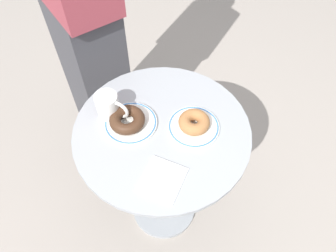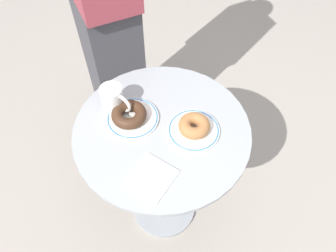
{
  "view_description": "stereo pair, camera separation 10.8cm",
  "coord_description": "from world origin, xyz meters",
  "px_view_note": "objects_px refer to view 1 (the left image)",
  "views": [
    {
      "loc": [
        0.04,
        -0.64,
        1.61
      ],
      "look_at": [
        0.02,
        0.0,
        0.73
      ],
      "focal_mm": 33.69,
      "sensor_mm": 36.0,
      "label": 1
    },
    {
      "loc": [
        0.15,
        -0.62,
        1.61
      ],
      "look_at": [
        0.02,
        0.0,
        0.73
      ],
      "focal_mm": 33.69,
      "sensor_mm": 36.0,
      "label": 2
    }
  ],
  "objects_px": {
    "coffee_mug": "(109,106)",
    "person_figure": "(79,8)",
    "plate_right": "(194,127)",
    "plate_left": "(131,123)",
    "paper_napkin": "(162,179)",
    "cafe_table": "(163,162)",
    "donut_cinnamon": "(194,122)",
    "donut_chocolate": "(127,120)"
  },
  "relations": [
    {
      "from": "donut_cinnamon",
      "to": "person_figure",
      "type": "bearing_deg",
      "value": 135.14
    },
    {
      "from": "donut_chocolate",
      "to": "coffee_mug",
      "type": "distance_m",
      "value": 0.08
    },
    {
      "from": "cafe_table",
      "to": "plate_right",
      "type": "relative_size",
      "value": 4.01
    },
    {
      "from": "plate_right",
      "to": "paper_napkin",
      "type": "xyz_separation_m",
      "value": [
        -0.1,
        -0.2,
        -0.0
      ]
    },
    {
      "from": "donut_cinnamon",
      "to": "plate_left",
      "type": "bearing_deg",
      "value": 177.65
    },
    {
      "from": "paper_napkin",
      "to": "coffee_mug",
      "type": "distance_m",
      "value": 0.32
    },
    {
      "from": "donut_cinnamon",
      "to": "paper_napkin",
      "type": "distance_m",
      "value": 0.23
    },
    {
      "from": "person_figure",
      "to": "donut_chocolate",
      "type": "bearing_deg",
      "value": -63.16
    },
    {
      "from": "cafe_table",
      "to": "person_figure",
      "type": "bearing_deg",
      "value": 126.77
    },
    {
      "from": "coffee_mug",
      "to": "person_figure",
      "type": "relative_size",
      "value": 0.07
    },
    {
      "from": "cafe_table",
      "to": "donut_chocolate",
      "type": "height_order",
      "value": "donut_chocolate"
    },
    {
      "from": "plate_left",
      "to": "coffee_mug",
      "type": "bearing_deg",
      "value": 154.64
    },
    {
      "from": "plate_left",
      "to": "donut_cinnamon",
      "type": "bearing_deg",
      "value": -2.35
    },
    {
      "from": "cafe_table",
      "to": "donut_chocolate",
      "type": "xyz_separation_m",
      "value": [
        -0.12,
        0.01,
        0.26
      ]
    },
    {
      "from": "plate_right",
      "to": "coffee_mug",
      "type": "bearing_deg",
      "value": 171.35
    },
    {
      "from": "donut_cinnamon",
      "to": "person_figure",
      "type": "relative_size",
      "value": 0.06
    },
    {
      "from": "plate_right",
      "to": "cafe_table",
      "type": "bearing_deg",
      "value": -174.73
    },
    {
      "from": "plate_left",
      "to": "coffee_mug",
      "type": "height_order",
      "value": "coffee_mug"
    },
    {
      "from": "cafe_table",
      "to": "coffee_mug",
      "type": "distance_m",
      "value": 0.34
    },
    {
      "from": "plate_left",
      "to": "donut_chocolate",
      "type": "xyz_separation_m",
      "value": [
        -0.01,
        -0.01,
        0.03
      ]
    },
    {
      "from": "plate_right",
      "to": "person_figure",
      "type": "distance_m",
      "value": 0.66
    },
    {
      "from": "donut_chocolate",
      "to": "cafe_table",
      "type": "bearing_deg",
      "value": -6.54
    },
    {
      "from": "coffee_mug",
      "to": "plate_left",
      "type": "bearing_deg",
      "value": -25.36
    },
    {
      "from": "plate_right",
      "to": "donut_cinnamon",
      "type": "relative_size",
      "value": 1.66
    },
    {
      "from": "cafe_table",
      "to": "person_figure",
      "type": "distance_m",
      "value": 0.7
    },
    {
      "from": "cafe_table",
      "to": "plate_left",
      "type": "distance_m",
      "value": 0.26
    },
    {
      "from": "cafe_table",
      "to": "coffee_mug",
      "type": "bearing_deg",
      "value": 163.48
    },
    {
      "from": "plate_right",
      "to": "donut_cinnamon",
      "type": "distance_m",
      "value": 0.03
    },
    {
      "from": "plate_left",
      "to": "donut_chocolate",
      "type": "distance_m",
      "value": 0.03
    },
    {
      "from": "paper_napkin",
      "to": "plate_left",
      "type": "bearing_deg",
      "value": 119.56
    },
    {
      "from": "plate_left",
      "to": "donut_cinnamon",
      "type": "xyz_separation_m",
      "value": [
        0.22,
        -0.01,
        0.03
      ]
    },
    {
      "from": "plate_left",
      "to": "coffee_mug",
      "type": "relative_size",
      "value": 1.55
    },
    {
      "from": "cafe_table",
      "to": "plate_left",
      "type": "height_order",
      "value": "plate_left"
    },
    {
      "from": "donut_chocolate",
      "to": "coffee_mug",
      "type": "bearing_deg",
      "value": 148.06
    },
    {
      "from": "plate_right",
      "to": "paper_napkin",
      "type": "height_order",
      "value": "plate_right"
    },
    {
      "from": "plate_left",
      "to": "person_figure",
      "type": "height_order",
      "value": "person_figure"
    },
    {
      "from": "cafe_table",
      "to": "coffee_mug",
      "type": "xyz_separation_m",
      "value": [
        -0.19,
        0.06,
        0.28
      ]
    },
    {
      "from": "person_figure",
      "to": "paper_napkin",
      "type": "bearing_deg",
      "value": -61.45
    },
    {
      "from": "paper_napkin",
      "to": "donut_cinnamon",
      "type": "bearing_deg",
      "value": 63.64
    },
    {
      "from": "plate_left",
      "to": "paper_napkin",
      "type": "distance_m",
      "value": 0.24
    },
    {
      "from": "plate_left",
      "to": "paper_napkin",
      "type": "bearing_deg",
      "value": -60.44
    },
    {
      "from": "cafe_table",
      "to": "donut_chocolate",
      "type": "bearing_deg",
      "value": 173.46
    }
  ]
}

